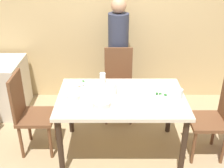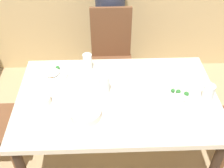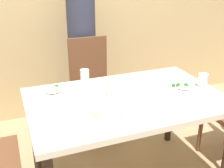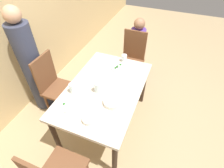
{
  "view_description": "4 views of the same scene",
  "coord_description": "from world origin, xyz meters",
  "px_view_note": "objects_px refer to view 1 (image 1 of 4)",
  "views": [
    {
      "loc": [
        -0.1,
        -2.64,
        2.23
      ],
      "look_at": [
        -0.09,
        0.01,
        0.88
      ],
      "focal_mm": 45.0,
      "sensor_mm": 36.0,
      "label": 1
    },
    {
      "loc": [
        -0.09,
        -1.42,
        2.04
      ],
      "look_at": [
        -0.03,
        0.09,
        0.77
      ],
      "focal_mm": 45.0,
      "sensor_mm": 36.0,
      "label": 2
    },
    {
      "loc": [
        -0.75,
        -1.62,
        1.58
      ],
      "look_at": [
        -0.08,
        0.08,
        0.82
      ],
      "focal_mm": 45.0,
      "sensor_mm": 36.0,
      "label": 3
    },
    {
      "loc": [
        -1.4,
        -0.66,
        2.23
      ],
      "look_at": [
        0.07,
        -0.07,
        0.75
      ],
      "focal_mm": 28.0,
      "sensor_mm": 36.0,
      "label": 4
    }
  ],
  "objects_px": {
    "chair_adult_spot": "(118,82)",
    "glass_water_tall": "(112,89)",
    "chair_child_spot": "(214,116)",
    "person_adult": "(117,58)",
    "bowl_curry": "(101,103)",
    "plate_rice_adult": "(161,97)"
  },
  "relations": [
    {
      "from": "person_adult",
      "to": "bowl_curry",
      "type": "distance_m",
      "value": 1.29
    },
    {
      "from": "chair_adult_spot",
      "to": "glass_water_tall",
      "type": "relative_size",
      "value": 7.26
    },
    {
      "from": "glass_water_tall",
      "to": "chair_adult_spot",
      "type": "bearing_deg",
      "value": 83.97
    },
    {
      "from": "chair_child_spot",
      "to": "person_adult",
      "type": "bearing_deg",
      "value": -137.49
    },
    {
      "from": "bowl_curry",
      "to": "glass_water_tall",
      "type": "height_order",
      "value": "glass_water_tall"
    },
    {
      "from": "chair_child_spot",
      "to": "person_adult",
      "type": "xyz_separation_m",
      "value": [
        -1.05,
        1.14,
        0.23
      ]
    },
    {
      "from": "chair_child_spot",
      "to": "glass_water_tall",
      "type": "xyz_separation_m",
      "value": [
        -1.12,
        0.1,
        0.28
      ]
    },
    {
      "from": "chair_adult_spot",
      "to": "glass_water_tall",
      "type": "bearing_deg",
      "value": -96.03
    },
    {
      "from": "person_adult",
      "to": "bowl_curry",
      "type": "xyz_separation_m",
      "value": [
        -0.2,
        -1.27,
        0.02
      ]
    },
    {
      "from": "chair_child_spot",
      "to": "plate_rice_adult",
      "type": "relative_size",
      "value": 4.13
    },
    {
      "from": "chair_adult_spot",
      "to": "bowl_curry",
      "type": "bearing_deg",
      "value": -101.43
    },
    {
      "from": "person_adult",
      "to": "glass_water_tall",
      "type": "height_order",
      "value": "person_adult"
    },
    {
      "from": "chair_adult_spot",
      "to": "person_adult",
      "type": "relative_size",
      "value": 0.61
    },
    {
      "from": "bowl_curry",
      "to": "plate_rice_adult",
      "type": "height_order",
      "value": "plate_rice_adult"
    },
    {
      "from": "bowl_curry",
      "to": "glass_water_tall",
      "type": "distance_m",
      "value": 0.26
    },
    {
      "from": "chair_child_spot",
      "to": "bowl_curry",
      "type": "distance_m",
      "value": 1.27
    },
    {
      "from": "bowl_curry",
      "to": "plate_rice_adult",
      "type": "relative_size",
      "value": 0.84
    },
    {
      "from": "bowl_curry",
      "to": "glass_water_tall",
      "type": "relative_size",
      "value": 1.47
    },
    {
      "from": "chair_child_spot",
      "to": "glass_water_tall",
      "type": "height_order",
      "value": "chair_child_spot"
    },
    {
      "from": "chair_child_spot",
      "to": "glass_water_tall",
      "type": "bearing_deg",
      "value": -95.05
    },
    {
      "from": "chair_child_spot",
      "to": "glass_water_tall",
      "type": "relative_size",
      "value": 7.26
    },
    {
      "from": "chair_adult_spot",
      "to": "person_adult",
      "type": "distance_m",
      "value": 0.38
    }
  ]
}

